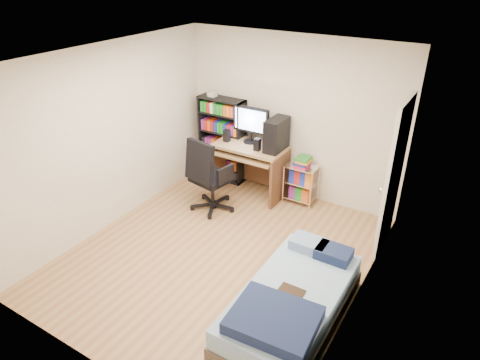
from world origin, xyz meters
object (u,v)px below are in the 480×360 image
Objects in this scene: computer_desk at (258,150)px; bed at (291,304)px; media_shelf at (222,138)px; office_chair at (210,188)px.

bed is at bearing -53.39° from computer_desk.
media_shelf is at bearing 168.36° from computer_desk.
media_shelf is 0.79m from computer_desk.
office_chair is 2.47m from bed.
media_shelf reaches higher than office_chair.
media_shelf is at bearing 123.63° from office_chair.
media_shelf reaches higher than computer_desk.
office_chair is (0.42, -0.97, -0.36)m from media_shelf.
computer_desk is at bearing -11.64° from media_shelf.
office_chair is at bearing -66.75° from media_shelf.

